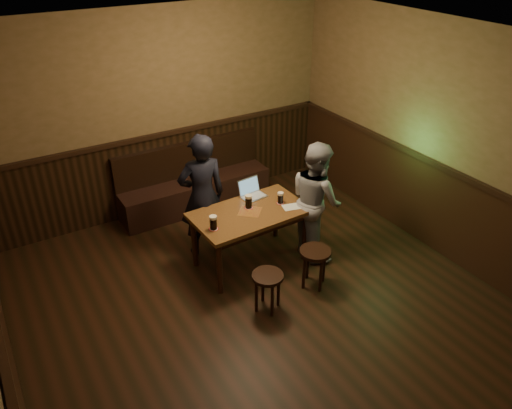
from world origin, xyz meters
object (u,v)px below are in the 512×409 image
object	(u,v)px
stool_right	(315,257)
pint_mid	(249,201)
pint_right	(280,198)
laptop	(251,192)
person_grey	(316,200)
pub_table	(250,218)
bench	(194,187)
pint_left	(213,223)
stool_left	(268,282)
person_suit	(202,196)

from	to	relation	value
stool_right	pint_mid	distance (m)	1.01
pint_mid	pint_right	xyz separation A→B (m)	(0.38, -0.10, -0.01)
laptop	person_grey	world-z (taller)	person_grey
pub_table	bench	bearing A→B (deg)	88.03
pint_left	pint_mid	distance (m)	0.60
bench	stool_left	xyz separation A→B (m)	(-0.27, -2.42, 0.05)
bench	person_suit	size ratio (longest dim) A/B	1.38
stool_left	person_grey	size ratio (longest dim) A/B	0.31
laptop	person_grey	size ratio (longest dim) A/B	0.22
bench	pub_table	size ratio (longest dim) A/B	1.60
stool_right	person_grey	bearing A→B (deg)	53.86
stool_left	pint_left	bearing A→B (deg)	110.31
laptop	pint_right	bearing A→B (deg)	-64.83
pint_mid	laptop	xyz separation A→B (m)	(0.18, 0.23, -0.03)
bench	person_grey	bearing A→B (deg)	-65.81
pint_mid	pint_right	size ratio (longest dim) A/B	1.17
pint_left	bench	bearing A→B (deg)	72.66
pub_table	pint_mid	distance (m)	0.20
stool_left	person_suit	world-z (taller)	person_suit
stool_left	pint_right	distance (m)	1.14
stool_left	laptop	world-z (taller)	laptop
pint_left	person_suit	bearing A→B (deg)	75.33
pub_table	person_suit	size ratio (longest dim) A/B	0.86
stool_right	person_grey	xyz separation A→B (m)	(0.41, 0.56, 0.36)
stool_left	pint_mid	distance (m)	1.06
bench	stool_left	size ratio (longest dim) A/B	4.80
pint_left	person_grey	distance (m)	1.35
pint_right	person_suit	world-z (taller)	person_suit
stool_right	pint_left	bearing A→B (deg)	145.49
pub_table	stool_right	size ratio (longest dim) A/B	2.85
pub_table	stool_left	xyz separation A→B (m)	(-0.27, -0.83, -0.26)
pint_right	person_grey	bearing A→B (deg)	-24.89
pub_table	laptop	bearing A→B (deg)	54.58
stool_left	person_grey	xyz separation A→B (m)	(1.08, 0.62, 0.38)
pint_left	laptop	distance (m)	0.86
bench	laptop	size ratio (longest dim) A/B	6.74
laptop	stool_right	bearing A→B (deg)	-86.06
pint_right	stool_right	bearing A→B (deg)	-90.92
stool_left	pint_left	size ratio (longest dim) A/B	2.72
pint_right	laptop	bearing A→B (deg)	121.39
pub_table	laptop	xyz separation A→B (m)	(0.21, 0.32, 0.15)
bench	pint_left	size ratio (longest dim) A/B	13.07
stool_left	pint_left	world-z (taller)	pint_left
pint_left	pint_right	bearing A→B (deg)	5.82
pint_right	laptop	distance (m)	0.39
stool_right	person_suit	xyz separation A→B (m)	(-0.78, 1.26, 0.41)
bench	person_grey	world-z (taller)	person_grey
pint_mid	person_grey	xyz separation A→B (m)	(0.78, -0.29, -0.07)
pint_left	pint_right	size ratio (longest dim) A/B	1.15
pint_right	pint_left	bearing A→B (deg)	-174.18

